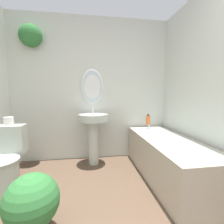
# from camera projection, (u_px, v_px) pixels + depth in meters

# --- Properties ---
(wall_back) EXTENTS (2.74, 0.33, 2.40)m
(wall_back) POSITION_uv_depth(u_px,v_px,m) (87.00, 85.00, 2.76)
(wall_back) COLOR silver
(wall_back) RESTS_ON ground_plane
(wall_right) EXTENTS (0.06, 2.62, 2.40)m
(wall_right) POSITION_uv_depth(u_px,v_px,m) (222.00, 87.00, 1.74)
(wall_right) COLOR silver
(wall_right) RESTS_ON ground_plane
(toilet) EXTENTS (0.41, 0.59, 0.74)m
(toilet) POSITION_uv_depth(u_px,v_px,m) (3.00, 166.00, 1.84)
(toilet) COLOR #B2BCB2
(toilet) RESTS_ON ground_plane
(pedestal_sink) EXTENTS (0.46, 0.46, 0.91)m
(pedestal_sink) POSITION_uv_depth(u_px,v_px,m) (93.00, 129.00, 2.57)
(pedestal_sink) COLOR #B2BCB2
(pedestal_sink) RESTS_ON ground_plane
(bathtub) EXTENTS (0.64, 1.63, 0.61)m
(bathtub) POSITION_uv_depth(u_px,v_px,m) (168.00, 158.00, 2.16)
(bathtub) COLOR #B2A893
(bathtub) RESTS_ON ground_plane
(shampoo_bottle) EXTENTS (0.07, 0.07, 0.17)m
(shampoo_bottle) POSITION_uv_depth(u_px,v_px,m) (148.00, 120.00, 2.75)
(shampoo_bottle) COLOR #DB6633
(shampoo_bottle) RESTS_ON bathtub
(potted_plant) EXTENTS (0.41, 0.41, 0.52)m
(potted_plant) POSITION_uv_depth(u_px,v_px,m) (32.00, 202.00, 1.24)
(potted_plant) COLOR #47474C
(potted_plant) RESTS_ON ground_plane
(toilet_paper_roll) EXTENTS (0.11, 0.11, 0.10)m
(toilet_paper_roll) POSITION_uv_depth(u_px,v_px,m) (9.00, 121.00, 1.99)
(toilet_paper_roll) COLOR white
(toilet_paper_roll) RESTS_ON toilet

